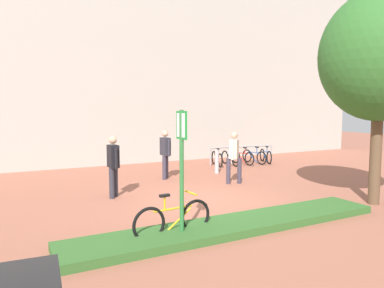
{
  "coord_description": "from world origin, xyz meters",
  "views": [
    {
      "loc": [
        -4.84,
        -8.27,
        2.41
      ],
      "look_at": [
        0.78,
        2.42,
        1.28
      ],
      "focal_mm": 33.34,
      "sensor_mm": 36.0,
      "label": 1
    }
  ],
  "objects_px": {
    "bike_rack_cluster": "(242,157)",
    "person_suited_navy": "(165,151)",
    "bike_at_sign": "(173,219)",
    "parking_sign_post": "(182,156)",
    "person_suited_dark": "(113,163)",
    "bollard_steel": "(217,162)",
    "tree_sidewalk": "(380,56)",
    "person_casual_tan": "(234,154)"
  },
  "relations": [
    {
      "from": "parking_sign_post",
      "to": "person_casual_tan",
      "type": "distance_m",
      "value": 5.4
    },
    {
      "from": "bike_at_sign",
      "to": "bike_rack_cluster",
      "type": "height_order",
      "value": "bike_at_sign"
    },
    {
      "from": "tree_sidewalk",
      "to": "bike_rack_cluster",
      "type": "bearing_deg",
      "value": 81.89
    },
    {
      "from": "parking_sign_post",
      "to": "person_suited_dark",
      "type": "xyz_separation_m",
      "value": [
        -0.26,
        3.79,
        -0.6
      ]
    },
    {
      "from": "person_casual_tan",
      "to": "tree_sidewalk",
      "type": "bearing_deg",
      "value": -65.48
    },
    {
      "from": "bike_at_sign",
      "to": "person_suited_navy",
      "type": "xyz_separation_m",
      "value": [
        2.19,
        5.43,
        0.63
      ]
    },
    {
      "from": "parking_sign_post",
      "to": "person_suited_navy",
      "type": "height_order",
      "value": "parking_sign_post"
    },
    {
      "from": "bike_at_sign",
      "to": "person_casual_tan",
      "type": "xyz_separation_m",
      "value": [
        3.87,
        3.61,
        0.63
      ]
    },
    {
      "from": "tree_sidewalk",
      "to": "person_suited_navy",
      "type": "xyz_separation_m",
      "value": [
        -3.43,
        5.64,
        -2.79
      ]
    },
    {
      "from": "tree_sidewalk",
      "to": "bollard_steel",
      "type": "height_order",
      "value": "tree_sidewalk"
    },
    {
      "from": "parking_sign_post",
      "to": "tree_sidewalk",
      "type": "bearing_deg",
      "value": -0.29
    },
    {
      "from": "parking_sign_post",
      "to": "bike_at_sign",
      "type": "xyz_separation_m",
      "value": [
        -0.09,
        0.19,
        -1.24
      ]
    },
    {
      "from": "parking_sign_post",
      "to": "bike_rack_cluster",
      "type": "distance_m",
      "value": 9.81
    },
    {
      "from": "person_casual_tan",
      "to": "person_suited_navy",
      "type": "distance_m",
      "value": 2.47
    },
    {
      "from": "tree_sidewalk",
      "to": "parking_sign_post",
      "type": "height_order",
      "value": "tree_sidewalk"
    },
    {
      "from": "bike_at_sign",
      "to": "person_casual_tan",
      "type": "height_order",
      "value": "person_casual_tan"
    },
    {
      "from": "bollard_steel",
      "to": "person_suited_dark",
      "type": "xyz_separation_m",
      "value": [
        -4.57,
        -1.95,
        0.53
      ]
    },
    {
      "from": "parking_sign_post",
      "to": "bollard_steel",
      "type": "bearing_deg",
      "value": 53.03
    },
    {
      "from": "tree_sidewalk",
      "to": "person_suited_dark",
      "type": "relative_size",
      "value": 3.16
    },
    {
      "from": "parking_sign_post",
      "to": "bollard_steel",
      "type": "xyz_separation_m",
      "value": [
        4.32,
        5.73,
        -1.14
      ]
    },
    {
      "from": "person_suited_dark",
      "to": "person_casual_tan",
      "type": "distance_m",
      "value": 4.04
    },
    {
      "from": "person_casual_tan",
      "to": "parking_sign_post",
      "type": "bearing_deg",
      "value": -134.88
    },
    {
      "from": "tree_sidewalk",
      "to": "bollard_steel",
      "type": "relative_size",
      "value": 6.03
    },
    {
      "from": "bike_rack_cluster",
      "to": "parking_sign_post",
      "type": "bearing_deg",
      "value": -132.36
    },
    {
      "from": "bike_rack_cluster",
      "to": "person_suited_dark",
      "type": "bearing_deg",
      "value": -153.44
    },
    {
      "from": "tree_sidewalk",
      "to": "bike_at_sign",
      "type": "xyz_separation_m",
      "value": [
        -5.62,
        0.21,
        -3.42
      ]
    },
    {
      "from": "bollard_steel",
      "to": "person_suited_navy",
      "type": "xyz_separation_m",
      "value": [
        -2.21,
        -0.12,
        0.53
      ]
    },
    {
      "from": "parking_sign_post",
      "to": "bike_rack_cluster",
      "type": "bearing_deg",
      "value": 47.64
    },
    {
      "from": "parking_sign_post",
      "to": "bollard_steel",
      "type": "relative_size",
      "value": 2.7
    },
    {
      "from": "bollard_steel",
      "to": "person_casual_tan",
      "type": "xyz_separation_m",
      "value": [
        -0.53,
        -1.93,
        0.53
      ]
    },
    {
      "from": "person_suited_dark",
      "to": "person_suited_navy",
      "type": "distance_m",
      "value": 2.98
    },
    {
      "from": "tree_sidewalk",
      "to": "parking_sign_post",
      "type": "xyz_separation_m",
      "value": [
        -5.53,
        0.03,
        -2.18
      ]
    },
    {
      "from": "person_casual_tan",
      "to": "bollard_steel",
      "type": "bearing_deg",
      "value": 74.63
    },
    {
      "from": "bike_rack_cluster",
      "to": "person_suited_navy",
      "type": "relative_size",
      "value": 1.86
    },
    {
      "from": "person_suited_dark",
      "to": "person_casual_tan",
      "type": "bearing_deg",
      "value": 0.19
    },
    {
      "from": "bike_rack_cluster",
      "to": "person_suited_navy",
      "type": "bearing_deg",
      "value": -160.47
    },
    {
      "from": "tree_sidewalk",
      "to": "bike_at_sign",
      "type": "distance_m",
      "value": 6.58
    },
    {
      "from": "person_suited_dark",
      "to": "person_suited_navy",
      "type": "relative_size",
      "value": 1.0
    },
    {
      "from": "parking_sign_post",
      "to": "person_suited_navy",
      "type": "bearing_deg",
      "value": 69.45
    },
    {
      "from": "tree_sidewalk",
      "to": "bike_at_sign",
      "type": "height_order",
      "value": "tree_sidewalk"
    },
    {
      "from": "tree_sidewalk",
      "to": "bollard_steel",
      "type": "xyz_separation_m",
      "value": [
        -1.21,
        5.76,
        -3.32
      ]
    },
    {
      "from": "bike_rack_cluster",
      "to": "bollard_steel",
      "type": "distance_m",
      "value": 2.68
    }
  ]
}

